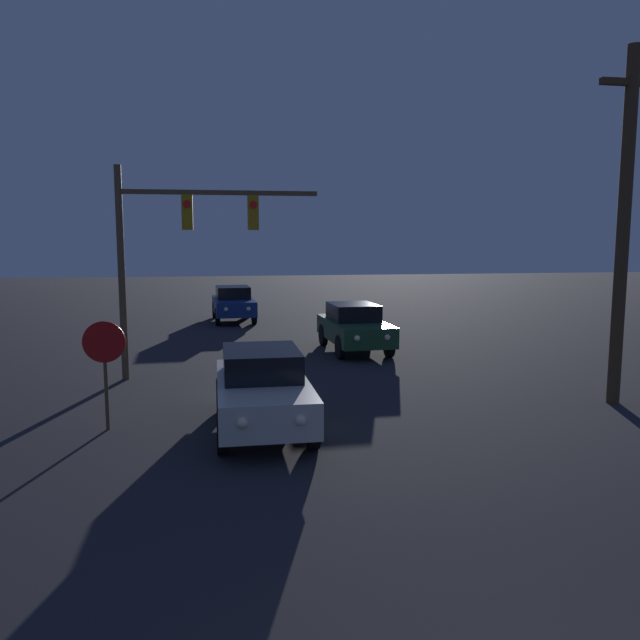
{
  "coord_description": "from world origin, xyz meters",
  "views": [
    {
      "loc": [
        -2.41,
        -2.42,
        3.66
      ],
      "look_at": [
        0.0,
        11.77,
        1.79
      ],
      "focal_mm": 35.0,
      "sensor_mm": 36.0,
      "label": 1
    }
  ],
  "objects_px": {
    "car_mid": "(354,327)",
    "traffic_signal_mast": "(176,237)",
    "car_far": "(233,303)",
    "utility_pole": "(624,223)",
    "stop_sign": "(105,354)",
    "car_near": "(262,388)"
  },
  "relations": [
    {
      "from": "stop_sign",
      "to": "utility_pole",
      "type": "xyz_separation_m",
      "value": [
        10.88,
        0.18,
        2.51
      ]
    },
    {
      "from": "utility_pole",
      "to": "car_near",
      "type": "bearing_deg",
      "value": -175.55
    },
    {
      "from": "car_far",
      "to": "traffic_signal_mast",
      "type": "height_order",
      "value": "traffic_signal_mast"
    },
    {
      "from": "car_mid",
      "to": "utility_pole",
      "type": "relative_size",
      "value": 0.54
    },
    {
      "from": "car_far",
      "to": "traffic_signal_mast",
      "type": "relative_size",
      "value": 0.76
    },
    {
      "from": "traffic_signal_mast",
      "to": "utility_pole",
      "type": "bearing_deg",
      "value": -23.8
    },
    {
      "from": "traffic_signal_mast",
      "to": "stop_sign",
      "type": "height_order",
      "value": "traffic_signal_mast"
    },
    {
      "from": "car_near",
      "to": "car_mid",
      "type": "distance_m",
      "value": 8.81
    },
    {
      "from": "car_near",
      "to": "car_far",
      "type": "xyz_separation_m",
      "value": [
        -0.04,
        16.32,
        0.0
      ]
    },
    {
      "from": "car_near",
      "to": "stop_sign",
      "type": "relative_size",
      "value": 1.96
    },
    {
      "from": "car_near",
      "to": "car_mid",
      "type": "xyz_separation_m",
      "value": [
        3.64,
        8.02,
        0.0
      ]
    },
    {
      "from": "utility_pole",
      "to": "stop_sign",
      "type": "bearing_deg",
      "value": -179.06
    },
    {
      "from": "car_mid",
      "to": "traffic_signal_mast",
      "type": "relative_size",
      "value": 0.76
    },
    {
      "from": "traffic_signal_mast",
      "to": "stop_sign",
      "type": "distance_m",
      "value": 5.13
    },
    {
      "from": "car_far",
      "to": "stop_sign",
      "type": "relative_size",
      "value": 1.99
    },
    {
      "from": "car_mid",
      "to": "stop_sign",
      "type": "relative_size",
      "value": 1.98
    },
    {
      "from": "car_mid",
      "to": "traffic_signal_mast",
      "type": "distance_m",
      "value": 6.92
    },
    {
      "from": "car_near",
      "to": "car_mid",
      "type": "bearing_deg",
      "value": -114.29
    },
    {
      "from": "car_far",
      "to": "car_mid",
      "type": "bearing_deg",
      "value": 111.18
    },
    {
      "from": "car_mid",
      "to": "utility_pole",
      "type": "distance_m",
      "value": 9.13
    },
    {
      "from": "car_near",
      "to": "traffic_signal_mast",
      "type": "xyz_separation_m",
      "value": [
        -1.82,
        4.91,
        2.92
      ]
    },
    {
      "from": "car_near",
      "to": "car_far",
      "type": "distance_m",
      "value": 16.32
    }
  ]
}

